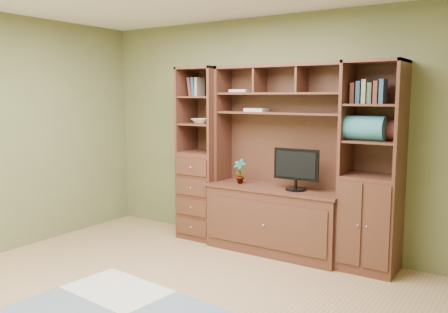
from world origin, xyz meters
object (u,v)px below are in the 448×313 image
Objects in this scene: right_tower at (372,168)px; center_hutch at (275,160)px; monitor at (296,162)px; left_tower at (203,154)px.

center_hutch is at bearing -177.77° from right_tower.
right_tower is 0.77m from monitor.
monitor is at bearing -3.40° from left_tower.
left_tower is at bearing 177.71° from center_hutch.
left_tower is 3.40× the size of monitor.
center_hutch reaches higher than monitor.
center_hutch is 1.00× the size of right_tower.
left_tower is at bearing 175.03° from monitor.
left_tower is 2.02m from right_tower.
left_tower is (-1.00, 0.04, 0.00)m from center_hutch.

